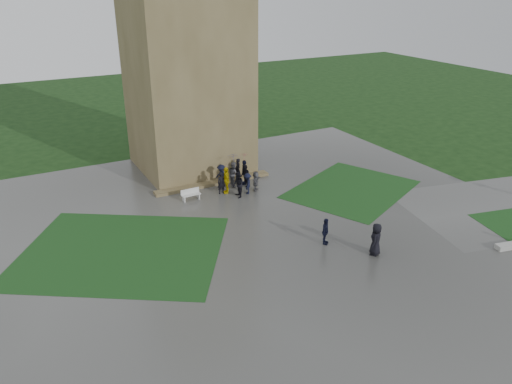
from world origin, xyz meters
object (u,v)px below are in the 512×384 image
bench (191,194)px  pedestrian_near (376,239)px  pedestrian_mid (325,231)px  tower (186,53)px

bench → pedestrian_near: 13.38m
pedestrian_mid → bench: bearing=73.6°
tower → pedestrian_mid: size_ratio=11.21×
bench → pedestrian_near: size_ratio=0.72×
bench → pedestrian_mid: size_ratio=0.84×
tower → pedestrian_near: 20.08m
tower → pedestrian_near: size_ratio=9.57×
bench → pedestrian_near: pedestrian_near is taller
tower → bench: size_ratio=13.30×
bench → pedestrian_mid: 10.54m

